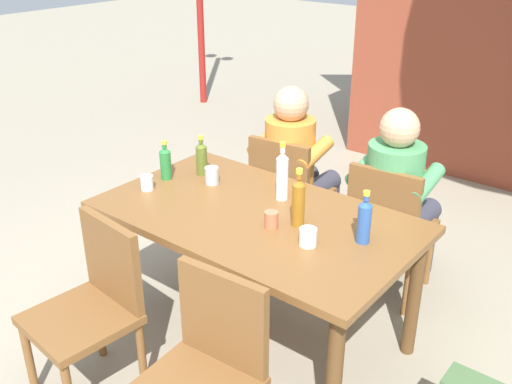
{
  "coord_description": "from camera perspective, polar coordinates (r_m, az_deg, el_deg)",
  "views": [
    {
      "loc": [
        1.63,
        -2.05,
        2.11
      ],
      "look_at": [
        0.0,
        0.0,
        0.87
      ],
      "focal_mm": 41.06,
      "sensor_mm": 36.0,
      "label": 1
    }
  ],
  "objects": [
    {
      "name": "chair_far_left",
      "position": [
        3.81,
        3.06,
        0.05
      ],
      "size": [
        0.49,
        0.49,
        0.87
      ],
      "color": "brown",
      "rests_on": "ground_plane"
    },
    {
      "name": "chair_near_left",
      "position": [
        2.86,
        -15.56,
        -10.26
      ],
      "size": [
        0.48,
        0.48,
        0.87
      ],
      "color": "brown",
      "rests_on": "ground_plane"
    },
    {
      "name": "bottle_blue",
      "position": [
        2.69,
        10.5,
        -2.73
      ],
      "size": [
        0.06,
        0.06,
        0.26
      ],
      "color": "#2D56A3",
      "rests_on": "dining_table"
    },
    {
      "name": "cup_terracotta",
      "position": [
        2.8,
        1.49,
        -2.71
      ],
      "size": [
        0.07,
        0.07,
        0.08
      ],
      "primitive_type": "cylinder",
      "color": "#BC6B47",
      "rests_on": "dining_table"
    },
    {
      "name": "ground_plane",
      "position": [
        3.36,
        -0.0,
        -13.58
      ],
      "size": [
        24.0,
        24.0,
        0.0
      ],
      "primitive_type": "plane",
      "color": "gray"
    },
    {
      "name": "cup_steel",
      "position": [
        3.27,
        -4.33,
        1.61
      ],
      "size": [
        0.08,
        0.08,
        0.1
      ],
      "primitive_type": "cylinder",
      "color": "#B2B7BC",
      "rests_on": "dining_table"
    },
    {
      "name": "bottle_green",
      "position": [
        3.34,
        -8.81,
        2.85
      ],
      "size": [
        0.06,
        0.06,
        0.23
      ],
      "color": "#287A38",
      "rests_on": "dining_table"
    },
    {
      "name": "chair_near_right",
      "position": [
        2.43,
        -4.94,
        -16.73
      ],
      "size": [
        0.47,
        0.47,
        0.87
      ],
      "color": "brown",
      "rests_on": "ground_plane"
    },
    {
      "name": "cup_white",
      "position": [
        2.66,
        5.08,
        -4.39
      ],
      "size": [
        0.08,
        0.08,
        0.08
      ],
      "primitive_type": "cylinder",
      "color": "white",
      "rests_on": "dining_table"
    },
    {
      "name": "person_in_white_shirt",
      "position": [
        3.51,
        13.69,
        0.02
      ],
      "size": [
        0.47,
        0.61,
        1.18
      ],
      "color": "#4C935B",
      "rests_on": "ground_plane"
    },
    {
      "name": "bottle_olive",
      "position": [
        3.37,
        -5.33,
        3.33
      ],
      "size": [
        0.06,
        0.06,
        0.24
      ],
      "color": "#566623",
      "rests_on": "dining_table"
    },
    {
      "name": "dining_table",
      "position": [
        2.99,
        -0.0,
        -3.65
      ],
      "size": [
        1.61,
        0.94,
        0.75
      ],
      "color": "brown",
      "rests_on": "ground_plane"
    },
    {
      "name": "bottle_clear",
      "position": [
        3.05,
        2.6,
        1.66
      ],
      "size": [
        0.06,
        0.06,
        0.32
      ],
      "color": "white",
      "rests_on": "dining_table"
    },
    {
      "name": "chair_far_right",
      "position": [
        3.49,
        12.74,
        -3.09
      ],
      "size": [
        0.48,
        0.48,
        0.87
      ],
      "color": "brown",
      "rests_on": "ground_plane"
    },
    {
      "name": "cup_glass",
      "position": [
        3.24,
        -10.59,
        0.9
      ],
      "size": [
        0.07,
        0.07,
        0.08
      ],
      "primitive_type": "cylinder",
      "color": "silver",
      "rests_on": "dining_table"
    },
    {
      "name": "bottle_amber",
      "position": [
        2.79,
        4.15,
        -0.9
      ],
      "size": [
        0.06,
        0.06,
        0.29
      ],
      "color": "#996019",
      "rests_on": "dining_table"
    },
    {
      "name": "person_in_plaid_shirt",
      "position": [
        3.83,
        3.96,
        2.89
      ],
      "size": [
        0.47,
        0.61,
        1.18
      ],
      "color": "orange",
      "rests_on": "ground_plane"
    }
  ]
}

